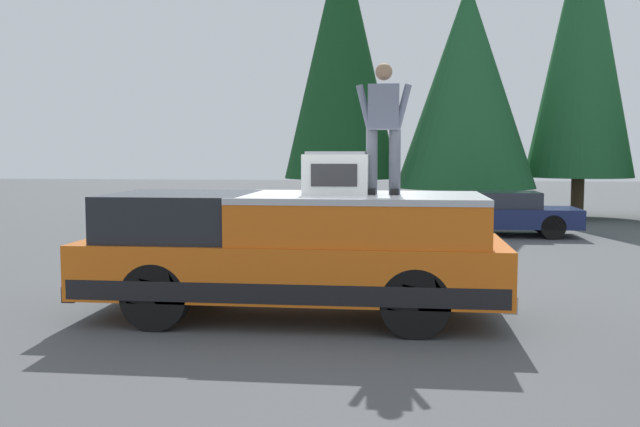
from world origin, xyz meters
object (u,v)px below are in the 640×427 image
Objects in this scene: parked_car_navy at (499,214)px; compressor_unit at (336,173)px; pickup_truck at (294,252)px; person_on_truck_bed at (383,125)px.

compressor_unit is at bearing 160.60° from parked_car_navy.
pickup_truck is 10.51m from parked_car_navy.
person_on_truck_bed is at bearing 163.82° from parked_car_navy.
pickup_truck reaches higher than parked_car_navy.
compressor_unit is 10.38m from parked_car_navy.
parked_car_navy is (9.71, -3.42, -1.35)m from compressor_unit.
compressor_unit is 0.87m from person_on_truck_bed.
compressor_unit is at bearing -89.14° from pickup_truck.
parked_car_navy is at bearing -16.18° from person_on_truck_bed.
pickup_truck is at bearing 90.86° from compressor_unit.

